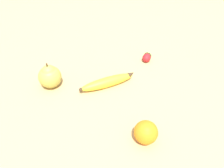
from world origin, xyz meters
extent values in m
plane|color=tan|center=(0.00, 0.00, 0.00)|extent=(3.00, 3.00, 0.00)
ellipsoid|color=yellow|center=(-0.07, 0.13, 0.02)|extent=(0.20, 0.08, 0.04)
cone|color=#47331E|center=(0.02, 0.11, 0.02)|extent=(0.03, 0.02, 0.03)
sphere|color=#47331E|center=(-0.16, 0.15, 0.02)|extent=(0.01, 0.01, 0.01)
sphere|color=orange|center=(-0.11, -0.11, 0.03)|extent=(0.07, 0.07, 0.07)
sphere|color=#B7AD47|center=(-0.23, 0.24, 0.04)|extent=(0.08, 0.08, 0.08)
sphere|color=#B7AD47|center=(-0.23, 0.24, 0.06)|extent=(0.05, 0.05, 0.05)
cylinder|color=#4C3319|center=(-0.23, 0.24, 0.09)|extent=(0.01, 0.01, 0.02)
ellipsoid|color=red|center=(0.13, 0.16, 0.02)|extent=(0.05, 0.05, 0.03)
cone|color=#3D8438|center=(0.15, 0.17, 0.02)|extent=(0.02, 0.03, 0.03)
camera|label=1|loc=(-0.38, -0.33, 0.53)|focal=35.00mm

